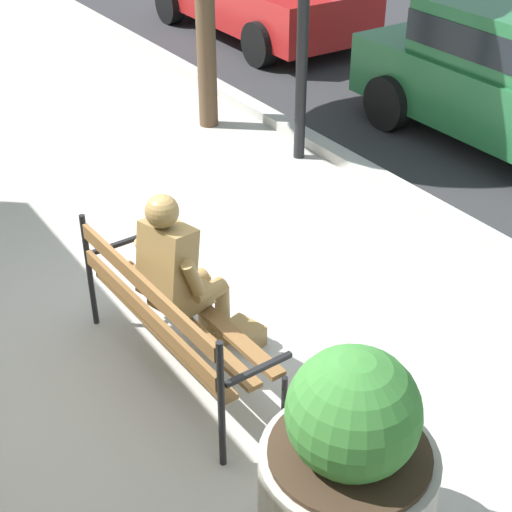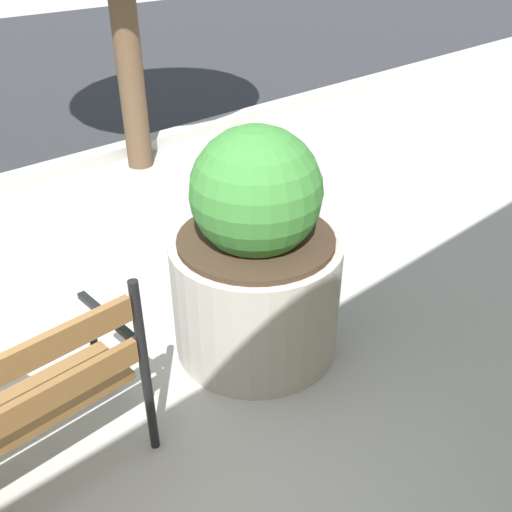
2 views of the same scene
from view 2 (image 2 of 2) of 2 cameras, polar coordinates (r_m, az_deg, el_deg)
The scene contains 1 object.
concrete_planter at distance 3.03m, azimuth -0.00°, elevation -0.58°, with size 0.93×0.93×1.31m.
Camera 2 is at (0.35, -2.10, 2.19)m, focal length 39.63 mm.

